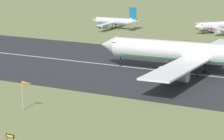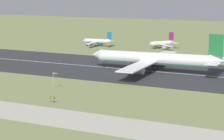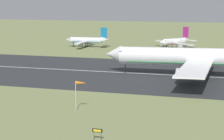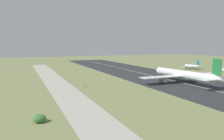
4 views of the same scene
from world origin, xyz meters
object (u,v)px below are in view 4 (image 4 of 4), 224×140
airplane_landing (182,75)px  airplane_parked_far_east (191,66)px  runway_sign (84,85)px  shrub_clump (39,118)px  windsock_pole (104,75)px

airplane_landing → airplane_parked_far_east: (-58.10, 61.43, -2.15)m
runway_sign → airplane_parked_far_east: bearing=111.1°
airplane_landing → shrub_clump: size_ratio=12.15×
airplane_parked_far_east → windsock_pole: 113.83m
shrub_clump → windsock_pole: bearing=143.0°
windsock_pole → runway_sign: windsock_pole is taller
airplane_parked_far_east → runway_sign: 131.95m
airplane_parked_far_east → windsock_pole: airplane_parked_far_east is taller
windsock_pole → runway_sign: (8.90, -16.02, -3.78)m
shrub_clump → windsock_pole: 73.83m
shrub_clump → windsock_pole: size_ratio=0.83×
airplane_landing → windsock_pole: (-19.40, -45.60, -0.03)m
shrub_clump → airplane_parked_far_east: bearing=122.8°
airplane_landing → airplane_parked_far_east: bearing=133.4°
airplane_landing → shrub_clump: (39.46, -89.98, -3.97)m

